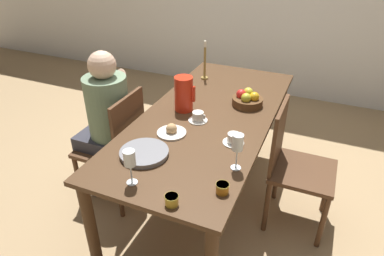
% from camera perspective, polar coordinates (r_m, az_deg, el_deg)
% --- Properties ---
extents(ground_plane, '(20.00, 20.00, 0.00)m').
position_cam_1_polar(ground_plane, '(2.83, 2.38, -11.30)').
color(ground_plane, tan).
extents(dining_table, '(0.86, 1.96, 0.76)m').
position_cam_1_polar(dining_table, '(2.44, 2.71, 0.24)').
color(dining_table, '#472D19').
rests_on(dining_table, ground_plane).
extents(chair_person_side, '(0.42, 0.42, 0.91)m').
position_cam_1_polar(chair_person_side, '(2.59, -12.42, -2.86)').
color(chair_person_side, '#51331E').
rests_on(chair_person_side, ground_plane).
extents(chair_opposite, '(0.42, 0.42, 0.91)m').
position_cam_1_polar(chair_opposite, '(2.45, 16.54, -5.75)').
color(chair_opposite, '#51331E').
rests_on(chair_opposite, ground_plane).
extents(person_seated, '(0.39, 0.41, 1.20)m').
position_cam_1_polar(person_seated, '(2.55, -14.23, 2.02)').
color(person_seated, '#33333D').
rests_on(person_seated, ground_plane).
extents(red_pitcher, '(0.16, 0.13, 0.25)m').
position_cam_1_polar(red_pitcher, '(2.41, -1.35, 5.79)').
color(red_pitcher, red).
rests_on(red_pitcher, dining_table).
extents(wine_glass_water, '(0.06, 0.06, 0.21)m').
position_cam_1_polar(wine_glass_water, '(1.80, 7.61, -2.64)').
color(wine_glass_water, white).
rests_on(wine_glass_water, dining_table).
extents(wine_glass_juice, '(0.06, 0.06, 0.20)m').
position_cam_1_polar(wine_glass_juice, '(1.72, -10.35, -5.28)').
color(wine_glass_juice, white).
rests_on(wine_glass_juice, dining_table).
extents(teacup_near_person, '(0.13, 0.13, 0.07)m').
position_cam_1_polar(teacup_near_person, '(2.08, 6.96, -1.86)').
color(teacup_near_person, silver).
rests_on(teacup_near_person, dining_table).
extents(teacup_across, '(0.13, 0.13, 0.07)m').
position_cam_1_polar(teacup_across, '(2.30, 1.01, 1.82)').
color(teacup_across, silver).
rests_on(teacup_across, dining_table).
extents(serving_tray, '(0.28, 0.28, 0.03)m').
position_cam_1_polar(serving_tray, '(1.98, -7.96, -4.14)').
color(serving_tray, gray).
rests_on(serving_tray, dining_table).
extents(bread_plate, '(0.19, 0.19, 0.07)m').
position_cam_1_polar(bread_plate, '(2.17, -3.42, -0.49)').
color(bread_plate, silver).
rests_on(bread_plate, dining_table).
extents(jam_jar_amber, '(0.07, 0.07, 0.05)m').
position_cam_1_polar(jam_jar_amber, '(1.71, 5.09, -9.89)').
color(jam_jar_amber, '#C67A1E').
rests_on(jam_jar_amber, dining_table).
extents(jam_jar_red, '(0.07, 0.07, 0.05)m').
position_cam_1_polar(jam_jar_red, '(1.64, -3.42, -11.84)').
color(jam_jar_red, gold).
rests_on(jam_jar_red, dining_table).
extents(fruit_bowl, '(0.22, 0.22, 0.12)m').
position_cam_1_polar(fruit_bowl, '(2.53, 9.21, 4.72)').
color(fruit_bowl, brown).
rests_on(fruit_bowl, dining_table).
extents(candlestick_tall, '(0.06, 0.06, 0.33)m').
position_cam_1_polar(candlestick_tall, '(2.94, 2.14, 10.55)').
color(candlestick_tall, olive).
rests_on(candlestick_tall, dining_table).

